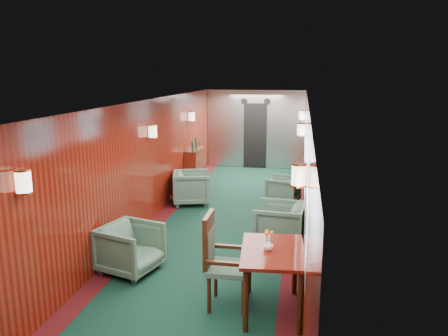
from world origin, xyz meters
name	(u,v)px	position (x,y,z in m)	size (l,w,h in m)	color
room	(220,146)	(0.00, 0.00, 1.63)	(12.00, 12.10, 2.40)	#0C2E21
bulkhead	(255,130)	(0.00, 5.91, 1.18)	(2.98, 0.17, 2.39)	silver
windows_right	(305,157)	(1.49, 0.25, 1.45)	(0.02, 8.60, 0.80)	#B3B5BB
wall_sconces	(225,133)	(0.00, 0.57, 1.79)	(2.97, 7.97, 0.25)	#FFECC6
dining_table	(273,260)	(1.13, -2.49, 0.68)	(0.84, 1.14, 0.81)	maroon
side_chair	(220,257)	(0.47, -2.45, 0.65)	(0.54, 0.57, 1.20)	#1C4134
credenza	(195,166)	(-1.34, 3.54, 0.49)	(0.33, 1.06, 1.23)	maroon
flower_vase	(268,245)	(1.07, -2.50, 0.88)	(0.13, 0.13, 0.13)	white
armchair_left_near	(131,248)	(-1.01, -1.73, 0.36)	(0.77, 0.79, 0.72)	#1C4134
armchair_left_far	(192,187)	(-0.98, 1.79, 0.37)	(0.79, 0.82, 0.74)	#1C4134
armchair_right_near	(279,225)	(1.10, -0.35, 0.37)	(0.80, 0.82, 0.75)	#1C4134
armchair_right_far	(283,190)	(1.04, 2.15, 0.31)	(0.67, 0.69, 0.63)	#1C4134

